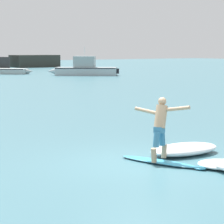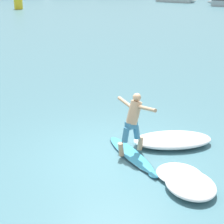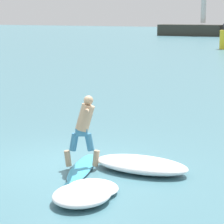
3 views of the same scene
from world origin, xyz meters
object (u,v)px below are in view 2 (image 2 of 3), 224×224
(channel_marker_buoy, at_px, (18,1))
(fishing_boat_near_jetty, at_px, (176,0))
(surfer, at_px, (133,119))
(surfboard, at_px, (131,155))

(channel_marker_buoy, bearing_deg, fishing_boat_near_jetty, 16.94)
(surfer, bearing_deg, surfboard, -123.42)
(surfer, height_order, fishing_boat_near_jetty, surfer)
(surfboard, xyz_separation_m, channel_marker_buoy, (-5.30, 38.25, 0.83))
(fishing_boat_near_jetty, height_order, channel_marker_buoy, channel_marker_buoy)
(surfboard, height_order, surfer, surfer)
(surfer, relative_size, channel_marker_buoy, 0.76)
(fishing_boat_near_jetty, relative_size, channel_marker_buoy, 2.52)
(fishing_boat_near_jetty, xyz_separation_m, channel_marker_buoy, (-21.33, -6.50, 0.54))
(surfboard, relative_size, channel_marker_buoy, 1.18)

